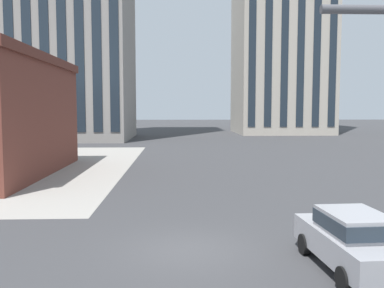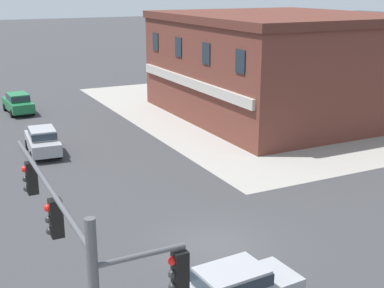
# 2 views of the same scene
# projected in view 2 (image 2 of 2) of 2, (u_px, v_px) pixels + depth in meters

# --- Properties ---
(ground_plane) EXTENTS (320.00, 320.00, 0.00)m
(ground_plane) POSITION_uv_depth(u_px,v_px,m) (216.00, 244.00, 21.87)
(ground_plane) COLOR #38383A
(sidewalk_far_corner) EXTENTS (32.00, 32.00, 0.02)m
(sidewalk_far_corner) POSITION_uv_depth(u_px,v_px,m) (302.00, 104.00, 47.59)
(sidewalk_far_corner) COLOR gray
(sidewalk_far_corner) RESTS_ON ground
(traffic_signal_main) EXTENTS (7.66, 2.09, 6.44)m
(traffic_signal_main) POSITION_uv_depth(u_px,v_px,m) (85.00, 288.00, 11.05)
(traffic_signal_main) COLOR #4C4C51
(traffic_signal_main) RESTS_ON ground
(car_main_northbound_near) EXTENTS (4.51, 2.13, 1.68)m
(car_main_northbound_near) POSITION_uv_depth(u_px,v_px,m) (43.00, 140.00, 33.37)
(car_main_northbound_near) COLOR #99999E
(car_main_northbound_near) RESTS_ON ground
(car_main_southbound_near) EXTENTS (4.50, 2.09, 1.68)m
(car_main_southbound_near) POSITION_uv_depth(u_px,v_px,m) (18.00, 102.00, 44.10)
(car_main_southbound_near) COLOR #1E6B3D
(car_main_southbound_near) RESTS_ON ground
(storefront_block_near_corner) EXTENTS (18.67, 16.22, 8.16)m
(storefront_block_near_corner) POSITION_uv_depth(u_px,v_px,m) (279.00, 65.00, 43.07)
(storefront_block_near_corner) COLOR brown
(storefront_block_near_corner) RESTS_ON ground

